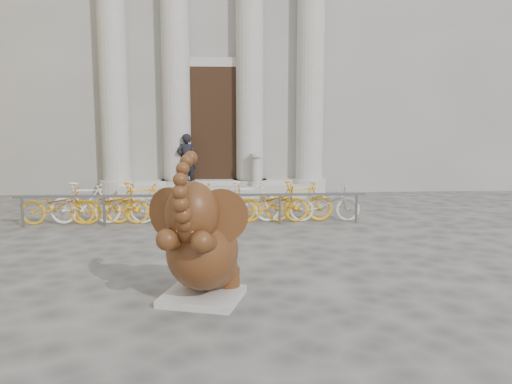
{
  "coord_description": "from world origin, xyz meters",
  "views": [
    {
      "loc": [
        0.37,
        -6.86,
        2.37
      ],
      "look_at": [
        0.94,
        2.31,
        1.1
      ],
      "focal_mm": 35.0,
      "sensor_mm": 36.0,
      "label": 1
    }
  ],
  "objects": [
    {
      "name": "ground",
      "position": [
        0.0,
        0.0,
        0.0
      ],
      "size": [
        80.0,
        80.0,
        0.0
      ],
      "primitive_type": "plane",
      "color": "#474442",
      "rests_on": "ground"
    },
    {
      "name": "classical_building",
      "position": [
        0.0,
        14.93,
        5.98
      ],
      "size": [
        22.0,
        10.7,
        12.0
      ],
      "color": "gray",
      "rests_on": "ground"
    },
    {
      "name": "entrance_steps",
      "position": [
        0.0,
        9.4,
        0.18
      ],
      "size": [
        6.0,
        1.2,
        0.36
      ],
      "primitive_type": "cube",
      "color": "#A8A59E",
      "rests_on": "ground"
    },
    {
      "name": "elephant_statue",
      "position": [
        0.04,
        -0.38,
        0.74
      ],
      "size": [
        1.33,
        1.6,
        2.02
      ],
      "rotation": [
        0.0,
        0.0,
        -0.29
      ],
      "color": "#A8A59E",
      "rests_on": "ground"
    },
    {
      "name": "bike_rack",
      "position": [
        -0.39,
        4.96,
        0.5
      ],
      "size": [
        8.18,
        0.53,
        1.0
      ],
      "color": "slate",
      "rests_on": "ground"
    },
    {
      "name": "pedestrian",
      "position": [
        -0.88,
        9.3,
        1.2
      ],
      "size": [
        0.69,
        0.54,
        1.68
      ],
      "primitive_type": "imported",
      "rotation": [
        0.0,
        0.0,
        3.39
      ],
      "color": "black",
      "rests_on": "entrance_steps"
    },
    {
      "name": "balustrade_post",
      "position": [
        1.38,
        9.1,
        0.84
      ],
      "size": [
        0.42,
        0.42,
        1.04
      ],
      "color": "#A8A59E",
      "rests_on": "entrance_steps"
    }
  ]
}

